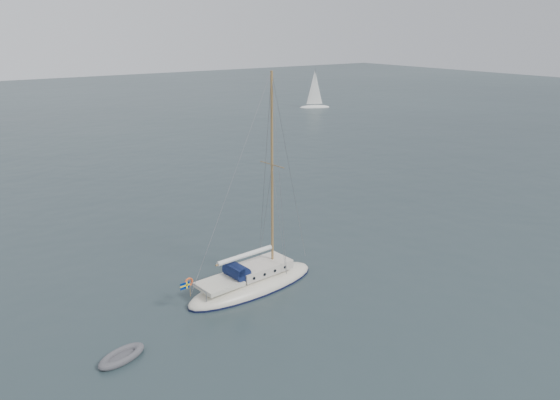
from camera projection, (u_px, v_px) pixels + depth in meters
ground at (275, 286)px, 32.45m from camera, size 300.00×300.00×0.00m
sailboat at (252, 272)px, 31.91m from camera, size 9.16×2.74×13.04m
dinghy at (122, 356)px, 25.24m from camera, size 2.48×1.12×0.36m
distant_yacht_b at (315, 90)px, 102.47m from camera, size 5.81×3.10×7.69m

